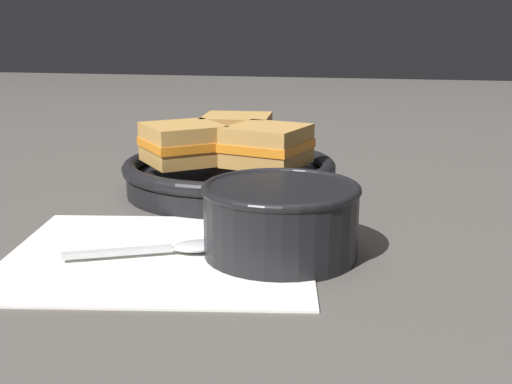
# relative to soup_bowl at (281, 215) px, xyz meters

# --- Properties ---
(ground_plane) EXTENTS (4.00, 4.00, 0.00)m
(ground_plane) POSITION_rel_soup_bowl_xyz_m (-0.06, 0.05, -0.04)
(ground_plane) COLOR #56514C
(napkin) EXTENTS (0.31, 0.28, 0.00)m
(napkin) POSITION_rel_soup_bowl_xyz_m (-0.10, -0.02, -0.04)
(napkin) COLOR white
(napkin) RESTS_ON ground_plane
(soup_bowl) EXTENTS (0.14, 0.14, 0.07)m
(soup_bowl) POSITION_rel_soup_bowl_xyz_m (0.00, 0.00, 0.00)
(soup_bowl) COLOR black
(soup_bowl) RESTS_ON ground_plane
(spoon) EXTENTS (0.13, 0.08, 0.01)m
(spoon) POSITION_rel_soup_bowl_xyz_m (-0.09, -0.02, -0.03)
(spoon) COLOR silver
(spoon) RESTS_ON napkin
(skillet) EXTENTS (0.26, 0.37, 0.04)m
(skillet) POSITION_rel_soup_bowl_xyz_m (-0.10, 0.21, -0.02)
(skillet) COLOR black
(skillet) RESTS_ON ground_plane
(sandwich_near_left) EXTENTS (0.10, 0.09, 0.05)m
(sandwich_near_left) POSITION_rel_soup_bowl_xyz_m (-0.11, 0.27, 0.03)
(sandwich_near_left) COLOR #C18E47
(sandwich_near_left) RESTS_ON skillet
(sandwich_near_right) EXTENTS (0.12, 0.12, 0.05)m
(sandwich_near_right) POSITION_rel_soup_bowl_xyz_m (-0.15, 0.18, 0.03)
(sandwich_near_right) COLOR #C18E47
(sandwich_near_right) RESTS_ON skillet
(sandwich_far_left) EXTENTS (0.11, 0.11, 0.05)m
(sandwich_far_left) POSITION_rel_soup_bowl_xyz_m (-0.05, 0.19, 0.03)
(sandwich_far_left) COLOR #C18E47
(sandwich_far_left) RESTS_ON skillet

